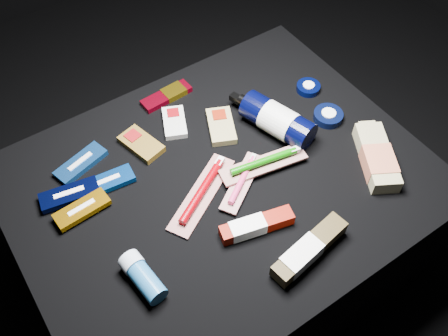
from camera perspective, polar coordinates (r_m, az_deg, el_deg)
ground at (r=1.55m, az=-0.26°, el=-9.91°), size 3.00×3.00×0.00m
cloth_table at (r=1.38m, az=-0.28°, el=-6.09°), size 0.98×0.78×0.40m
luna_bar_0 at (r=1.28m, az=-16.05°, el=0.51°), size 0.14×0.08×0.02m
luna_bar_1 at (r=1.22m, az=-13.27°, el=-1.60°), size 0.14×0.06×0.02m
luna_bar_2 at (r=1.22m, az=-17.22°, el=-2.90°), size 0.14×0.08×0.02m
luna_bar_3 at (r=1.19m, az=-15.91°, el=-4.55°), size 0.13×0.06×0.02m
clif_bar_0 at (r=1.29m, az=-9.58°, el=2.82°), size 0.09×0.13×0.02m
clif_bar_1 at (r=1.32m, az=-5.70°, el=5.34°), size 0.09×0.12×0.02m
clif_bar_2 at (r=1.31m, az=-0.37°, el=4.98°), size 0.11×0.14×0.02m
power_bar at (r=1.40m, az=-6.32°, el=8.33°), size 0.15×0.05×0.02m
lotion_bottle at (r=1.29m, az=6.12°, el=5.45°), size 0.13×0.25×0.08m
cream_tin_upper at (r=1.43m, az=9.61°, el=9.06°), size 0.07×0.07×0.02m
cream_tin_lower at (r=1.36m, az=11.81°, el=5.85°), size 0.08×0.08×0.02m
bodywash_bottle at (r=1.28m, az=17.07°, el=1.08°), size 0.15×0.21×0.04m
deodorant_stick at (r=1.07m, az=-9.30°, el=-12.14°), size 0.06×0.12×0.05m
toothbrush_pack_0 at (r=1.18m, az=-2.47°, el=-2.72°), size 0.24×0.17×0.03m
toothbrush_pack_1 at (r=1.19m, az=2.12°, el=-1.41°), size 0.18×0.13×0.02m
toothbrush_pack_2 at (r=1.21m, az=4.68°, el=0.63°), size 0.23×0.09×0.02m
toothpaste_carton_red at (r=1.12m, az=3.40°, el=-6.64°), size 0.17×0.08×0.03m
toothpaste_carton_green at (r=1.09m, az=9.43°, el=-9.38°), size 0.20×0.07×0.04m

